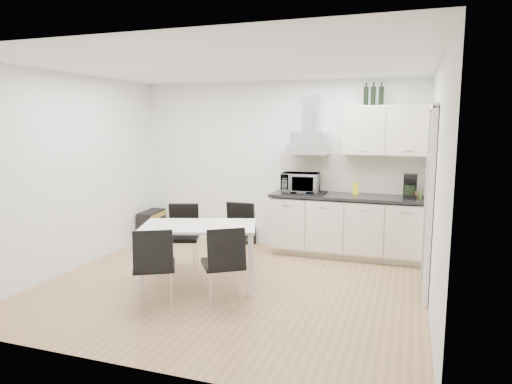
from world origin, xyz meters
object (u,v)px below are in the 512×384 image
(kitchenette, at_px, (350,201))
(chair_far_right, at_px, (236,237))
(chair_near_left, at_px, (155,267))
(chair_near_right, at_px, (223,265))
(chair_far_left, at_px, (182,238))
(floor_speaker, at_px, (250,236))
(guitar_amp, at_px, (152,225))
(dining_table, at_px, (199,232))

(kitchenette, xyz_separation_m, chair_far_right, (-1.37, -1.09, -0.39))
(chair_near_left, relative_size, chair_near_right, 1.00)
(chair_far_left, relative_size, chair_near_right, 1.00)
(kitchenette, height_order, chair_far_left, kitchenette)
(chair_near_left, distance_m, floor_speaker, 2.77)
(floor_speaker, bearing_deg, guitar_amp, -150.91)
(dining_table, xyz_separation_m, chair_far_left, (-0.46, 0.44, -0.22))
(kitchenette, height_order, chair_near_right, kitchenette)
(kitchenette, relative_size, chair_far_left, 2.86)
(chair_near_left, bearing_deg, guitar_amp, 93.99)
(dining_table, bearing_deg, chair_near_right, -59.94)
(kitchenette, xyz_separation_m, chair_near_left, (-1.71, -2.58, -0.39))
(kitchenette, height_order, chair_near_left, kitchenette)
(kitchenette, bearing_deg, guitar_amp, -178.52)
(chair_far_left, relative_size, chair_far_right, 1.00)
(chair_near_left, height_order, guitar_amp, chair_near_left)
(chair_far_right, height_order, chair_near_right, same)
(kitchenette, height_order, guitar_amp, kitchenette)
(chair_far_left, bearing_deg, chair_near_left, 84.62)
(kitchenette, height_order, chair_far_right, kitchenette)
(chair_far_right, height_order, guitar_amp, chair_far_right)
(dining_table, height_order, chair_near_right, chair_near_right)
(chair_far_left, distance_m, chair_near_left, 1.22)
(floor_speaker, bearing_deg, chair_far_left, -83.50)
(dining_table, bearing_deg, kitchenette, 31.67)
(chair_near_left, relative_size, guitar_amp, 1.46)
(chair_far_left, xyz_separation_m, floor_speaker, (0.39, 1.56, -0.31))
(chair_near_right, xyz_separation_m, floor_speaker, (-0.57, 2.45, -0.31))
(chair_far_left, height_order, floor_speaker, chair_far_left)
(kitchenette, relative_size, floor_speaker, 9.51)
(chair_near_left, bearing_deg, kitchenette, 28.16)
(chair_far_right, xyz_separation_m, guitar_amp, (-1.92, 1.01, -0.19))
(chair_near_left, xyz_separation_m, chair_near_right, (0.66, 0.30, 0.00))
(chair_far_left, distance_m, guitar_amp, 1.84)
(dining_table, xyz_separation_m, guitar_amp, (-1.74, 1.75, -0.42))
(dining_table, distance_m, guitar_amp, 2.51)
(chair_far_right, relative_size, chair_near_left, 1.00)
(dining_table, relative_size, chair_far_right, 1.73)
(kitchenette, relative_size, guitar_amp, 4.17)
(dining_table, bearing_deg, guitar_amp, 116.61)
(chair_near_right, xyz_separation_m, guitar_amp, (-2.24, 2.20, -0.19))
(chair_far_left, xyz_separation_m, chair_near_right, (0.96, -0.89, 0.00))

